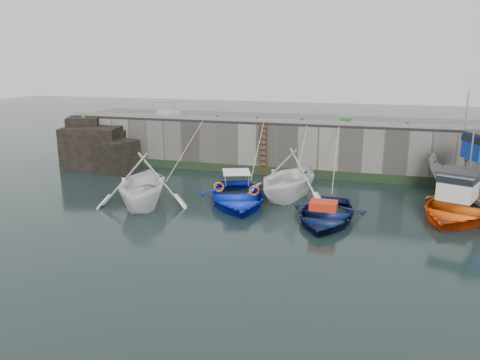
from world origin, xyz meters
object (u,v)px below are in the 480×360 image
(bollard_a, at_px, (218,118))
(boat_near_navy, at_px, (325,220))
(bollard_d, at_px, (348,123))
(boat_near_white, at_px, (144,205))
(boat_near_blue, at_px, (237,203))
(boat_far_orange, at_px, (458,207))
(boat_far_white, at_px, (473,180))
(bollard_e, at_px, (407,125))
(fish_crate, at_px, (346,120))
(bollard_b, at_px, (257,119))
(ladder, at_px, (263,149))
(boat_near_blacktrim, at_px, (288,197))
(bollard_c, at_px, (302,121))

(bollard_a, bearing_deg, boat_near_navy, -45.02)
(bollard_d, bearing_deg, boat_near_navy, -91.71)
(boat_near_white, xyz_separation_m, boat_near_blue, (4.22, 1.55, 0.00))
(boat_far_orange, bearing_deg, boat_near_navy, -135.92)
(boat_far_white, height_order, bollard_e, boat_far_white)
(boat_near_white, bearing_deg, bollard_a, 62.40)
(fish_crate, relative_size, bollard_b, 2.07)
(ladder, height_order, boat_near_white, ladder)
(boat_near_blue, bearing_deg, bollard_e, 18.11)
(fish_crate, xyz_separation_m, bollard_a, (-7.61, -1.09, -0.01))
(boat_near_blue, relative_size, boat_near_navy, 1.12)
(bollard_d, bearing_deg, bollard_a, 180.00)
(boat_near_blacktrim, bearing_deg, bollard_c, 107.34)
(boat_near_blue, xyz_separation_m, boat_near_navy, (4.40, -1.28, 0.00))
(bollard_d, bearing_deg, ladder, -176.00)
(boat_near_navy, distance_m, bollard_c, 8.60)
(boat_near_blue, relative_size, boat_near_blacktrim, 1.06)
(bollard_a, distance_m, bollard_b, 2.50)
(boat_near_white, distance_m, boat_near_blacktrim, 7.18)
(boat_near_blacktrim, bearing_deg, boat_far_white, 27.68)
(boat_near_white, distance_m, boat_near_blue, 4.50)
(ladder, relative_size, bollard_b, 11.43)
(ladder, relative_size, boat_far_white, 0.45)
(fish_crate, bearing_deg, bollard_a, -157.15)
(boat_near_blue, xyz_separation_m, bollard_e, (7.83, 6.30, 3.30))
(boat_far_orange, bearing_deg, fish_crate, 152.65)
(bollard_c, bearing_deg, boat_near_blacktrim, -87.84)
(bollard_b, bearing_deg, boat_far_orange, -26.21)
(boat_far_white, bearing_deg, boat_near_white, 176.55)
(boat_far_white, bearing_deg, boat_near_blue, 176.04)
(ladder, relative_size, bollard_e, 11.43)
(boat_far_orange, xyz_separation_m, fish_crate, (-5.55, 6.34, 2.91))
(boat_far_orange, height_order, bollard_a, boat_far_orange)
(boat_near_blacktrim, distance_m, boat_far_orange, 7.82)
(boat_near_blue, height_order, bollard_e, bollard_e)
(boat_near_white, relative_size, bollard_b, 18.92)
(bollard_a, height_order, bollard_d, same)
(ladder, bearing_deg, boat_near_navy, -57.73)
(bollard_c, bearing_deg, bollard_e, 0.00)
(bollard_b, bearing_deg, bollard_e, 0.00)
(bollard_e, bearing_deg, bollard_c, 180.00)
(boat_near_white, height_order, bollard_d, bollard_d)
(ladder, distance_m, bollard_d, 5.11)
(boat_near_white, bearing_deg, boat_far_orange, -9.63)
(bollard_b, distance_m, bollard_c, 2.70)
(bollard_a, bearing_deg, fish_crate, 8.18)
(boat_near_navy, bearing_deg, bollard_e, 66.72)
(ladder, distance_m, bollard_a, 3.47)
(ladder, xyz_separation_m, bollard_a, (-3.00, 0.34, 1.71))
(boat_near_navy, bearing_deg, bollard_b, 124.85)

